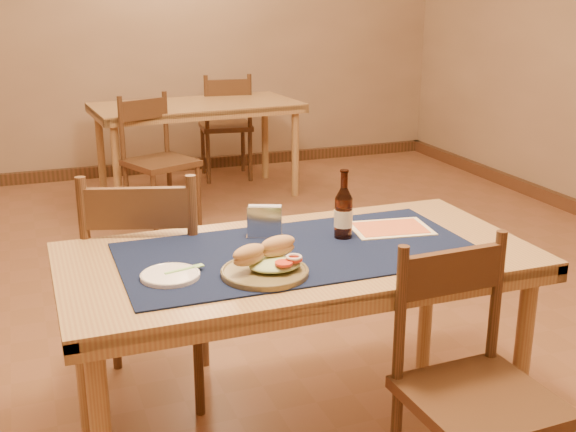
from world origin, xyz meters
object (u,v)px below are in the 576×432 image
object	(u,v)px
beer_bottle	(343,213)
napkin_holder	(265,223)
sandwich_plate	(267,265)
main_table	(298,275)
chair_main_near	(473,387)
back_table	(197,114)
chair_main_far	(149,282)

from	to	relation	value
beer_bottle	napkin_holder	xyz separation A→B (m)	(-0.26, 0.10, -0.04)
sandwich_plate	beer_bottle	bearing A→B (deg)	32.52
main_table	beer_bottle	size ratio (longest dim) A/B	6.44
chair_main_near	back_table	bearing A→B (deg)	88.55
beer_bottle	napkin_holder	bearing A→B (deg)	159.02
main_table	beer_bottle	xyz separation A→B (m)	(0.20, 0.07, 0.18)
main_table	chair_main_near	world-z (taller)	chair_main_near
chair_main_far	sandwich_plate	xyz separation A→B (m)	(0.27, -0.66, 0.28)
sandwich_plate	beer_bottle	distance (m)	0.44
back_table	chair_main_near	world-z (taller)	chair_main_near
back_table	beer_bottle	world-z (taller)	beer_bottle
chair_main_near	chair_main_far	bearing A→B (deg)	126.82
chair_main_far	beer_bottle	world-z (taller)	beer_bottle
main_table	beer_bottle	distance (m)	0.28
back_table	beer_bottle	bearing A→B (deg)	-94.35
back_table	chair_main_near	distance (m)	3.93
chair_main_near	beer_bottle	distance (m)	0.75
chair_main_far	main_table	bearing A→B (deg)	-48.97
back_table	sandwich_plate	bearing A→B (deg)	-99.93
chair_main_far	chair_main_near	world-z (taller)	chair_main_far
napkin_holder	chair_main_near	bearing A→B (deg)	-60.33
chair_main_far	beer_bottle	xyz separation A→B (m)	(0.64, -0.43, 0.34)
napkin_holder	beer_bottle	bearing A→B (deg)	-20.98
back_table	chair_main_far	distance (m)	3.01
back_table	napkin_holder	bearing A→B (deg)	-99.12
chair_main_far	chair_main_near	distance (m)	1.32
chair_main_far	back_table	bearing A→B (deg)	72.81
napkin_holder	sandwich_plate	bearing A→B (deg)	-107.45
chair_main_near	beer_bottle	size ratio (longest dim) A/B	3.59
sandwich_plate	main_table	bearing A→B (deg)	43.89
beer_bottle	napkin_holder	distance (m)	0.28
main_table	back_table	world-z (taller)	same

